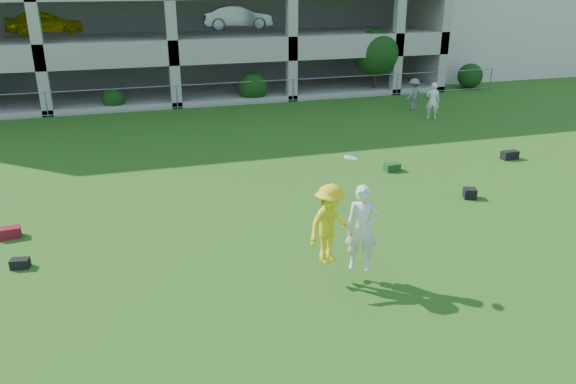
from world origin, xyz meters
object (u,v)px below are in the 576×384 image
object	(u,v)px
bystander_f	(414,94)
crate_d	(470,193)
bystander_e	(433,101)
frisbee_contest	(340,225)

from	to	relation	value
bystander_f	crate_d	xyz separation A→B (m)	(-4.06, -11.00, -0.62)
bystander_e	frisbee_contest	world-z (taller)	frisbee_contest
crate_d	frisbee_contest	size ratio (longest dim) A/B	0.14
bystander_e	crate_d	size ratio (longest dim) A/B	4.82
bystander_f	crate_d	bearing A→B (deg)	43.55
bystander_e	frisbee_contest	size ratio (longest dim) A/B	0.68
frisbee_contest	crate_d	bearing A→B (deg)	31.65
bystander_f	crate_d	size ratio (longest dim) A/B	4.39
bystander_e	frisbee_contest	xyz separation A→B (m)	(-9.54, -12.51, 0.48)
bystander_e	crate_d	world-z (taller)	bystander_e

